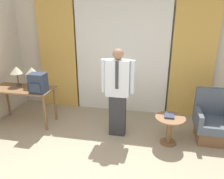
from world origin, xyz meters
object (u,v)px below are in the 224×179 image
(table_lamp_left, at_px, (16,71))
(armchair, at_px, (212,123))
(table_lamp_right, at_px, (32,72))
(side_table, at_px, (169,126))
(desk, at_px, (23,93))
(person, at_px, (118,90))
(backpack, at_px, (38,83))
(book, at_px, (169,116))

(table_lamp_left, distance_m, armchair, 4.01)
(table_lamp_right, bearing_deg, side_table, -7.53)
(desk, distance_m, person, 2.02)
(armchair, xyz_separation_m, side_table, (-0.79, -0.32, 0.03))
(backpack, distance_m, book, 2.54)
(table_lamp_left, xyz_separation_m, person, (2.18, -0.23, -0.19))
(backpack, bearing_deg, armchair, 3.93)
(table_lamp_right, distance_m, book, 2.85)
(desk, bearing_deg, backpack, -17.63)
(backpack, relative_size, book, 1.81)
(armchair, distance_m, book, 0.89)
(table_lamp_right, relative_size, armchair, 0.45)
(table_lamp_left, distance_m, book, 3.19)
(table_lamp_left, relative_size, book, 2.01)
(side_table, bearing_deg, person, 172.05)
(person, bearing_deg, side_table, -7.95)
(desk, relative_size, armchair, 1.36)
(table_lamp_left, distance_m, table_lamp_right, 0.35)
(desk, distance_m, armchair, 3.78)
(person, distance_m, side_table, 1.12)
(table_lamp_right, xyz_separation_m, side_table, (2.79, -0.37, -0.75))
(desk, xyz_separation_m, armchair, (3.76, 0.09, -0.34))
(person, xyz_separation_m, side_table, (0.96, -0.13, -0.56))
(backpack, distance_m, person, 1.56)
(table_lamp_left, xyz_separation_m, armchair, (3.93, -0.05, -0.78))
(person, xyz_separation_m, armchair, (1.75, 0.18, -0.59))
(book, bearing_deg, backpack, 178.58)
(person, distance_m, armchair, 1.86)
(table_lamp_right, xyz_separation_m, armchair, (3.58, -0.05, -0.78))
(backpack, distance_m, side_table, 2.59)
(desk, relative_size, person, 0.76)
(table_lamp_left, height_order, person, person)
(desk, xyz_separation_m, book, (2.95, -0.20, -0.12))
(table_lamp_left, xyz_separation_m, side_table, (3.14, -0.37, -0.75))
(desk, relative_size, table_lamp_left, 3.01)
(backpack, height_order, person, person)
(book, bearing_deg, armchair, 19.63)
(armchair, relative_size, book, 4.45)
(desk, relative_size, side_table, 2.40)
(desk, height_order, table_lamp_left, table_lamp_left)
(desk, height_order, side_table, desk)
(side_table, relative_size, book, 2.53)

